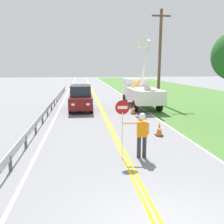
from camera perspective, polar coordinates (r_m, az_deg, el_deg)
grass_verge_right at (r=27.62m, az=21.16°, el=3.00°), size 16.00×110.00×0.01m
centerline_yellow_left at (r=24.27m, az=-3.86°, el=2.70°), size 0.11×110.00×0.01m
centerline_yellow_right at (r=24.28m, az=-3.43°, el=2.71°), size 0.11×110.00×0.01m
edge_line_right at (r=24.78m, az=4.70°, el=2.86°), size 0.12×110.00×0.01m
edge_line_left at (r=24.29m, az=-12.15°, el=2.48°), size 0.12×110.00×0.01m
flagger_worker at (r=9.07m, az=7.45°, el=-5.09°), size 1.08×0.29×1.83m
stop_sign_paddle at (r=8.83m, az=2.62°, el=-1.02°), size 0.56×0.04×2.33m
utility_bucket_truck at (r=21.11m, az=6.99°, el=5.27°), size 2.68×6.81×6.03m
oncoming_suv_nearest at (r=19.31m, az=-7.79°, el=3.60°), size 1.97×4.63×2.10m
utility_pole_near at (r=23.11m, az=11.86°, el=13.56°), size 1.80×0.28×8.89m
traffic_cone_lead at (r=12.34m, az=11.75°, el=-4.27°), size 0.40×0.40×0.70m
traffic_cone_mid at (r=14.82m, az=7.19°, el=-1.52°), size 0.40×0.40×0.70m
traffic_cone_tail at (r=17.73m, az=5.33°, el=0.61°), size 0.40×0.40×0.70m
guardrail_left_shoulder at (r=20.78m, az=-14.59°, el=2.37°), size 0.10×32.00×0.71m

